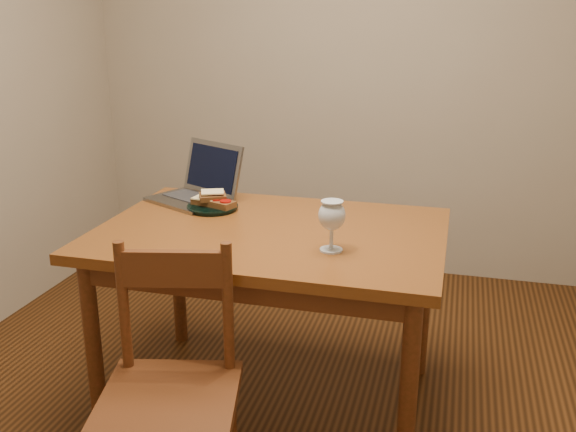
% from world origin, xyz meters
% --- Properties ---
extents(floor, '(3.20, 3.20, 0.02)m').
position_xyz_m(floor, '(0.00, 0.00, -0.01)').
color(floor, black).
rests_on(floor, ground).
extents(back_wall, '(3.20, 0.02, 2.60)m').
position_xyz_m(back_wall, '(0.00, 1.61, 1.30)').
color(back_wall, gray).
rests_on(back_wall, floor).
extents(table, '(1.30, 0.90, 0.74)m').
position_xyz_m(table, '(-0.05, 0.05, 0.65)').
color(table, '#542D0E').
rests_on(table, floor).
extents(chair, '(0.48, 0.47, 0.44)m').
position_xyz_m(chair, '(-0.18, -0.60, 0.47)').
color(chair, '#3E230D').
rests_on(chair, floor).
extents(plate, '(0.21, 0.21, 0.02)m').
position_xyz_m(plate, '(-0.36, 0.23, 0.75)').
color(plate, black).
rests_on(plate, table).
extents(sandwich_cheese, '(0.12, 0.08, 0.03)m').
position_xyz_m(sandwich_cheese, '(-0.39, 0.24, 0.77)').
color(sandwich_cheese, '#381E0C').
rests_on(sandwich_cheese, plate).
extents(sandwich_tomato, '(0.13, 0.11, 0.04)m').
position_xyz_m(sandwich_tomato, '(-0.32, 0.22, 0.78)').
color(sandwich_tomato, '#381E0C').
rests_on(sandwich_tomato, plate).
extents(sandwich_top, '(0.12, 0.11, 0.03)m').
position_xyz_m(sandwich_top, '(-0.36, 0.24, 0.80)').
color(sandwich_top, '#381E0C').
rests_on(sandwich_top, plate).
extents(milk_glass, '(0.09, 0.09, 0.18)m').
position_xyz_m(milk_glass, '(0.21, -0.11, 0.83)').
color(milk_glass, white).
rests_on(milk_glass, table).
extents(laptop, '(0.43, 0.42, 0.24)m').
position_xyz_m(laptop, '(-0.47, 0.37, 0.80)').
color(laptop, slate).
rests_on(laptop, table).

